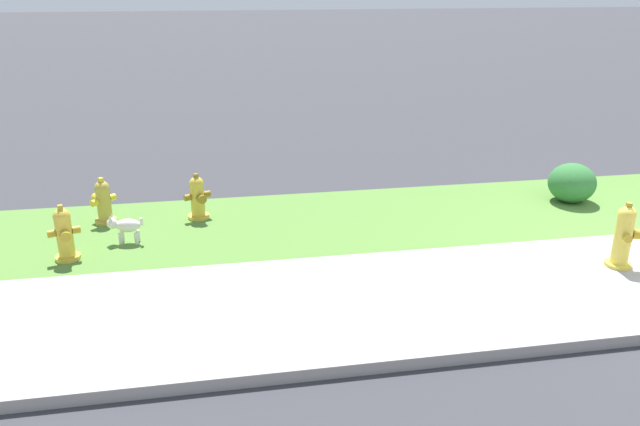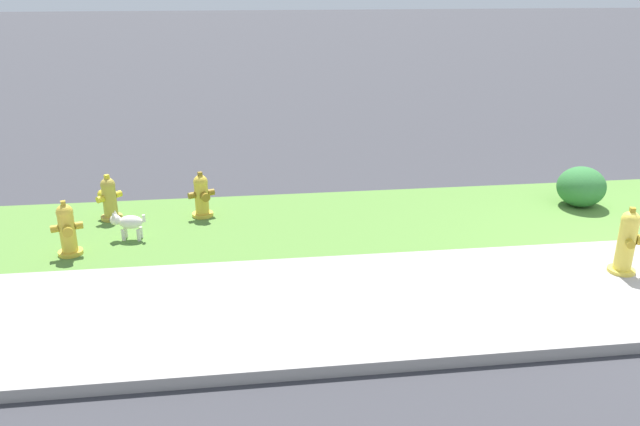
# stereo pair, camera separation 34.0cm
# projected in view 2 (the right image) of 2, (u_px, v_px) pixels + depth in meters

# --- Properties ---
(grass_verge) EXTENTS (18.00, 2.37, 0.01)m
(grass_verge) POSITION_uv_depth(u_px,v_px,m) (614.00, 207.00, 9.14)
(grass_verge) COLOR #568438
(grass_verge) RESTS_ON ground
(fire_hydrant_mid_block) EXTENTS (0.36, 0.38, 0.79)m
(fire_hydrant_mid_block) POSITION_uv_depth(u_px,v_px,m) (627.00, 242.00, 6.98)
(fire_hydrant_mid_block) COLOR yellow
(fire_hydrant_mid_block) RESTS_ON ground
(fire_hydrant_at_driveway) EXTENTS (0.34, 0.34, 0.64)m
(fire_hydrant_at_driveway) POSITION_uv_depth(u_px,v_px,m) (109.00, 198.00, 8.58)
(fire_hydrant_at_driveway) COLOR gold
(fire_hydrant_at_driveway) RESTS_ON ground
(fire_hydrant_by_grass_verge) EXTENTS (0.38, 0.35, 0.65)m
(fire_hydrant_by_grass_verge) POSITION_uv_depth(u_px,v_px,m) (202.00, 196.00, 8.68)
(fire_hydrant_by_grass_verge) COLOR gold
(fire_hydrant_by_grass_verge) RESTS_ON ground
(fire_hydrant_across_street) EXTENTS (0.38, 0.35, 0.69)m
(fire_hydrant_across_street) POSITION_uv_depth(u_px,v_px,m) (67.00, 230.00, 7.46)
(fire_hydrant_across_street) COLOR gold
(fire_hydrant_across_street) RESTS_ON ground
(small_white_dog) EXTENTS (0.46, 0.21, 0.39)m
(small_white_dog) POSITION_uv_depth(u_px,v_px,m) (128.00, 223.00, 7.94)
(small_white_dog) COLOR silver
(small_white_dog) RESTS_ON ground
(shrub_bush_mid_verge) EXTENTS (0.69, 0.69, 0.58)m
(shrub_bush_mid_verge) POSITION_uv_depth(u_px,v_px,m) (581.00, 187.00, 9.10)
(shrub_bush_mid_verge) COLOR #337538
(shrub_bush_mid_verge) RESTS_ON ground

